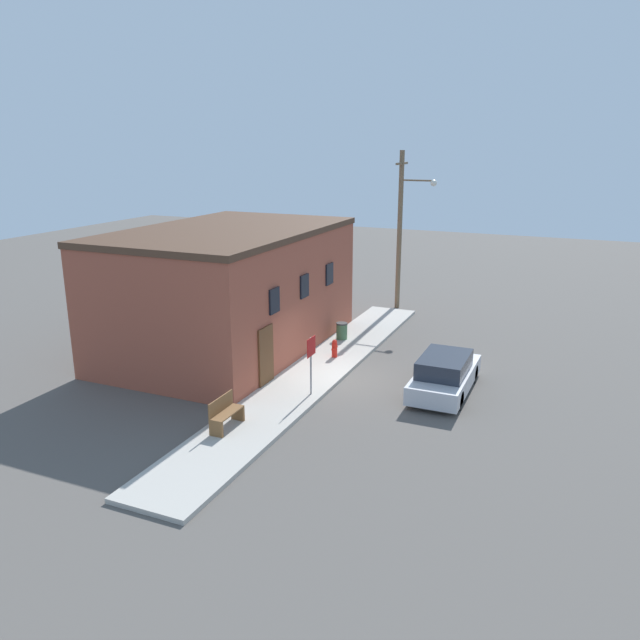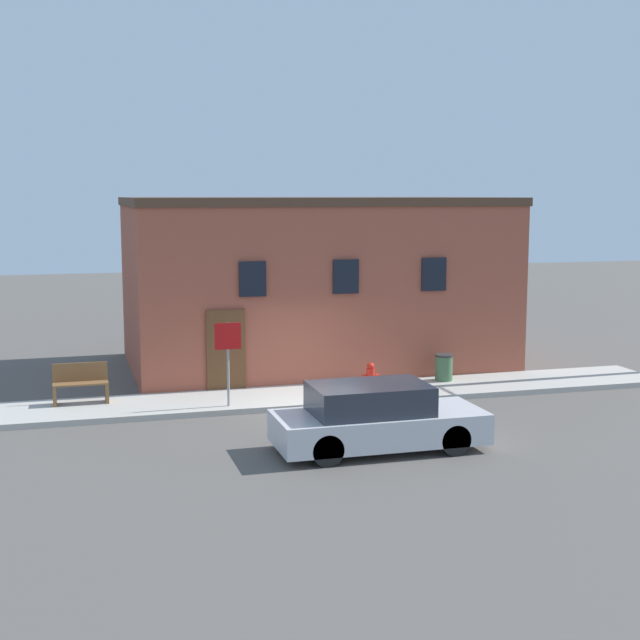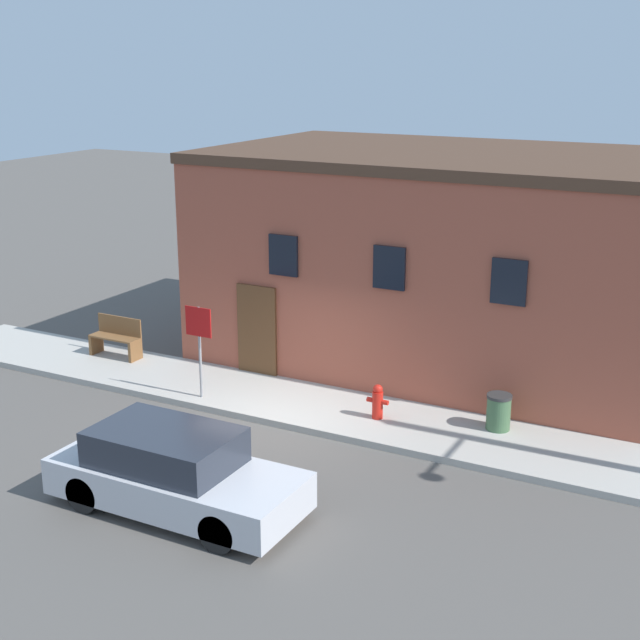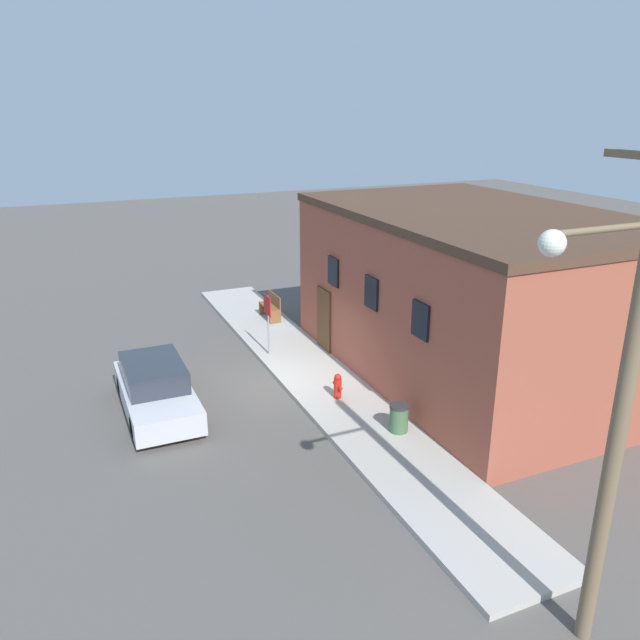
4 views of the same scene
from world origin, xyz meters
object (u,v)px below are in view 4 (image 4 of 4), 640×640
bench (271,307)px  trash_bin (399,418)px  utility_pole (620,389)px  parked_car (156,389)px  fire_hydrant (338,386)px  stop_sign (268,314)px

bench → trash_bin: bearing=0.2°
utility_pole → parked_car: (-10.36, -4.68, -3.64)m
parked_car → utility_pole: bearing=24.3°
utility_pole → trash_bin: bearing=174.6°
bench → utility_pole: utility_pole is taller
fire_hydrant → trash_bin: bearing=14.7°
bench → parked_car: 7.72m
fire_hydrant → bench: (-7.15, 0.57, 0.10)m
trash_bin → utility_pole: 7.59m
utility_pole → parked_car: bearing=-155.7°
stop_sign → trash_bin: (6.09, 1.31, -1.02)m
bench → parked_car: (5.64, -5.26, 0.06)m
fire_hydrant → stop_sign: (-3.79, -0.70, 1.03)m
utility_pole → stop_sign: bearing=-176.9°
utility_pole → parked_car: size_ratio=1.88×
fire_hydrant → utility_pole: bearing=-0.1°
bench → utility_pole: 16.44m
trash_bin → parked_car: (-3.81, -5.30, 0.15)m
trash_bin → parked_car: size_ratio=0.17×
fire_hydrant → trash_bin: fire_hydrant is taller
utility_pole → bench: bearing=177.9°
fire_hydrant → trash_bin: size_ratio=1.00×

